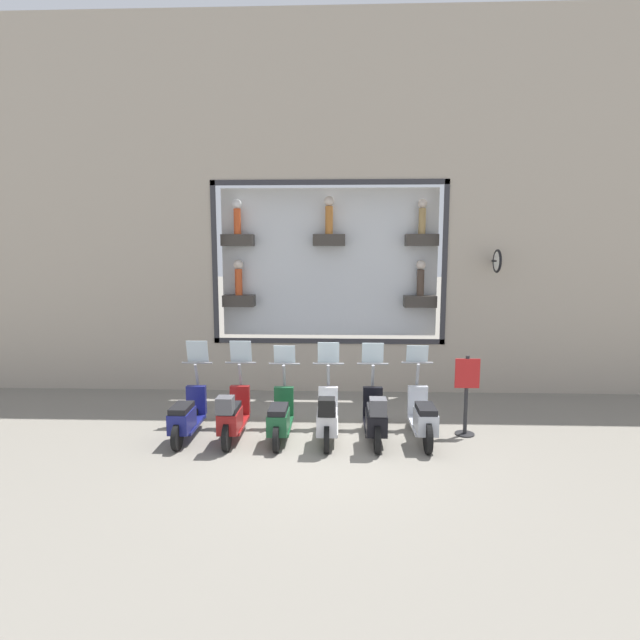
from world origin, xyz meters
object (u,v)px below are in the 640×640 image
scooter_green_3 (280,417)px  scooter_red_4 (233,415)px  shop_sign_post (466,393)px  scooter_silver_0 (423,417)px  scooter_black_1 (375,417)px  scooter_navy_5 (187,416)px  scooter_white_2 (327,416)px

scooter_green_3 → scooter_red_4: scooter_red_4 is taller
scooter_red_4 → shop_sign_post: scooter_red_4 is taller
scooter_silver_0 → scooter_red_4: 3.44m
scooter_black_1 → shop_sign_post: (0.42, -1.71, 0.33)m
scooter_silver_0 → scooter_green_3: size_ratio=1.01×
scooter_silver_0 → shop_sign_post: 0.99m
scooter_green_3 → scooter_navy_5: scooter_navy_5 is taller
scooter_red_4 → scooter_navy_5: 0.86m
scooter_black_1 → scooter_green_3: 1.72m
scooter_black_1 → scooter_white_2: size_ratio=1.00×
scooter_navy_5 → scooter_green_3: bearing=-90.1°
scooter_black_1 → scooter_red_4: size_ratio=1.00×
scooter_silver_0 → shop_sign_post: size_ratio=1.20×
scooter_black_1 → scooter_red_4: scooter_red_4 is taller
scooter_black_1 → scooter_white_2: 0.86m
scooter_black_1 → scooter_green_3: bearing=88.1°
scooter_white_2 → scooter_red_4: bearing=89.9°
scooter_red_4 → scooter_black_1: bearing=-90.0°
scooter_silver_0 → scooter_navy_5: bearing=90.1°
scooter_navy_5 → scooter_white_2: bearing=-91.4°
scooter_green_3 → shop_sign_post: bearing=-84.1°
scooter_white_2 → scooter_red_4: (0.00, 1.72, 0.00)m
scooter_green_3 → shop_sign_post: (0.36, -3.43, 0.39)m
scooter_white_2 → scooter_navy_5: scooter_navy_5 is taller
scooter_white_2 → scooter_navy_5: size_ratio=1.00×
scooter_silver_0 → scooter_white_2: 1.72m
scooter_navy_5 → shop_sign_post: 5.17m
scooter_white_2 → scooter_green_3: 0.86m
scooter_silver_0 → scooter_red_4: size_ratio=1.01×
scooter_silver_0 → scooter_black_1: size_ratio=1.01×
scooter_red_4 → scooter_navy_5: (0.06, 0.86, -0.05)m
scooter_silver_0 → scooter_green_3: bearing=90.2°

